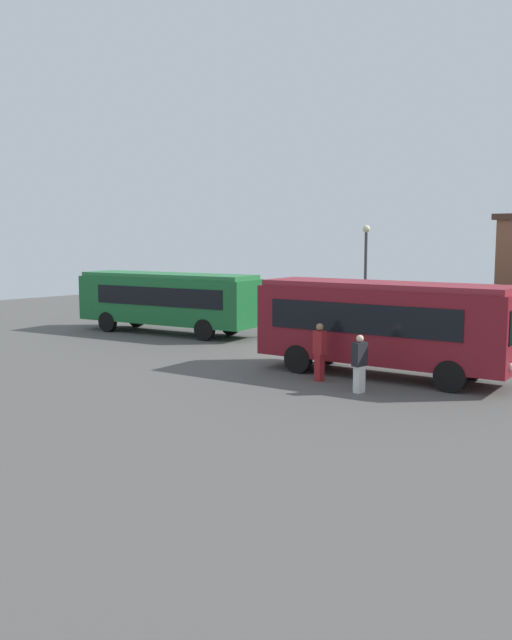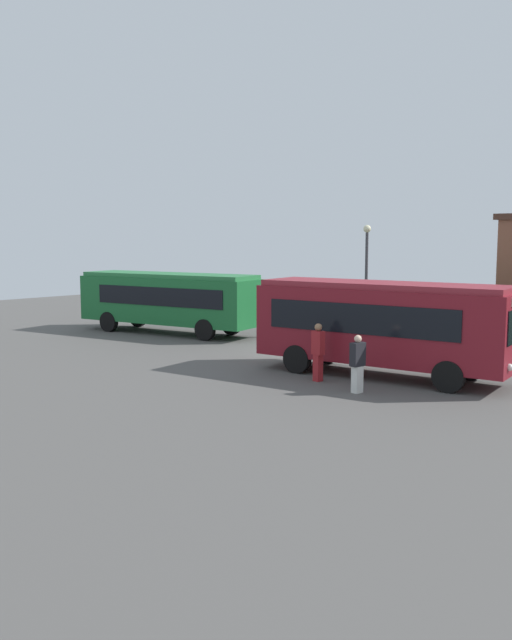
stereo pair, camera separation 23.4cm
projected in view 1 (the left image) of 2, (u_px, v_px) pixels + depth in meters
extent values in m
plane|color=#514F4C|center=(307.00, 356.00, 27.32)|extent=(64.00, 64.00, 0.00)
cube|color=#19602D|center=(168.00, 300.00, 33.68)|extent=(9.79, 4.41, 2.20)
cube|color=#27723C|center=(167.00, 275.00, 33.53)|extent=(9.47, 4.16, 0.20)
cube|color=black|center=(157.00, 297.00, 32.44)|extent=(7.24, 1.63, 0.88)
cube|color=black|center=(187.00, 293.00, 34.54)|extent=(7.24, 1.63, 0.88)
cube|color=black|center=(95.00, 291.00, 36.04)|extent=(0.47, 1.95, 0.93)
cube|color=silver|center=(95.00, 278.00, 35.96)|extent=(0.33, 1.31, 0.28)
cylinder|color=black|center=(108.00, 322.00, 34.35)|extent=(1.04, 0.49, 1.00)
cylinder|color=black|center=(137.00, 317.00, 36.25)|extent=(1.04, 0.49, 1.00)
cylinder|color=black|center=(205.00, 330.00, 31.38)|extent=(1.04, 0.49, 1.00)
cylinder|color=black|center=(231.00, 325.00, 33.28)|extent=(1.04, 0.49, 1.00)
sphere|color=silver|center=(87.00, 311.00, 35.60)|extent=(0.22, 0.22, 0.22)
sphere|color=silver|center=(105.00, 309.00, 36.74)|extent=(0.22, 0.22, 0.22)
cube|color=maroon|center=(384.00, 325.00, 23.25)|extent=(8.96, 3.76, 2.46)
cube|color=maroon|center=(385.00, 285.00, 23.09)|extent=(8.67, 3.52, 0.20)
cube|color=black|center=(390.00, 312.00, 24.39)|extent=(6.70, 1.09, 0.99)
cube|color=black|center=(360.00, 319.00, 22.36)|extent=(6.70, 1.09, 0.99)
cylinder|color=black|center=(472.00, 365.00, 22.83)|extent=(1.03, 0.43, 1.00)
cylinder|color=black|center=(450.00, 376.00, 20.99)|extent=(1.03, 0.43, 1.00)
cylinder|color=black|center=(328.00, 350.00, 25.81)|extent=(1.03, 0.43, 1.00)
cylinder|color=black|center=(298.00, 359.00, 23.97)|extent=(1.03, 0.43, 1.00)
sphere|color=silver|center=(511.00, 367.00, 20.38)|extent=(0.22, 0.22, 0.22)
cube|color=#334C8C|center=(211.00, 317.00, 37.13)|extent=(0.37, 0.36, 0.85)
cube|color=silver|center=(211.00, 302.00, 37.04)|extent=(0.51, 0.48, 0.75)
sphere|color=#8C6647|center=(211.00, 293.00, 36.98)|extent=(0.23, 0.23, 0.23)
cube|color=maroon|center=(319.00, 368.00, 22.64)|extent=(0.27, 0.26, 0.89)
cube|color=maroon|center=(320.00, 343.00, 22.53)|extent=(0.41, 0.29, 0.78)
sphere|color=#8C6647|center=(320.00, 327.00, 22.47)|extent=(0.25, 0.25, 0.25)
cube|color=silver|center=(359.00, 379.00, 20.96)|extent=(0.27, 0.32, 0.83)
cube|color=black|center=(360.00, 354.00, 20.87)|extent=(0.31, 0.49, 0.73)
sphere|color=beige|center=(360.00, 339.00, 20.81)|extent=(0.23, 0.23, 0.23)
cube|color=#1D4C19|center=(426.00, 311.00, 34.05)|extent=(44.00, 1.45, 2.12)
cone|color=orange|center=(329.00, 331.00, 32.59)|extent=(0.36, 0.36, 0.60)
cylinder|color=#38383D|center=(365.00, 285.00, 32.67)|extent=(0.14, 0.14, 4.92)
sphere|color=beige|center=(366.00, 229.00, 32.35)|extent=(0.36, 0.36, 0.36)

